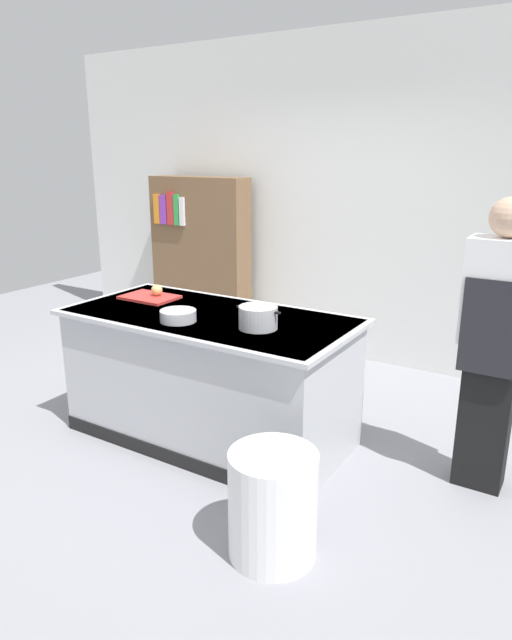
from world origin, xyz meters
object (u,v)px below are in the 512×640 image
at_px(stock_pot, 258,317).
at_px(mixing_bowl, 178,316).
at_px(trash_bin, 273,505).
at_px(bookshelf, 201,259).
at_px(person_chef, 495,341).
at_px(onion, 157,290).

xyz_separation_m(stock_pot, mixing_bowl, (-0.52, -0.14, -0.03)).
bearing_deg(trash_bin, stock_pot, 126.07).
distance_m(stock_pot, bookshelf, 2.66).
bearing_deg(bookshelf, trash_bin, -47.45).
bearing_deg(mixing_bowl, bookshelf, 123.82).
distance_m(mixing_bowl, bookshelf, 2.44).
bearing_deg(person_chef, trash_bin, 164.77).
height_order(mixing_bowl, person_chef, person_chef).
height_order(onion, mixing_bowl, onion).
height_order(trash_bin, person_chef, person_chef).
relative_size(mixing_bowl, person_chef, 0.14).
bearing_deg(trash_bin, person_chef, 58.19).
relative_size(trash_bin, bookshelf, 0.33).
bearing_deg(onion, mixing_bowl, -36.58).
xyz_separation_m(stock_pot, person_chef, (1.29, 0.46, -0.06)).
bearing_deg(mixing_bowl, person_chef, 18.35).
xyz_separation_m(onion, trash_bin, (1.57, -0.99, -0.68)).
bearing_deg(bookshelf, onion, -62.82).
bearing_deg(mixing_bowl, trash_bin, -29.79).
relative_size(onion, person_chef, 0.05).
bearing_deg(stock_pot, person_chef, 19.55).
bearing_deg(onion, trash_bin, -32.12).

